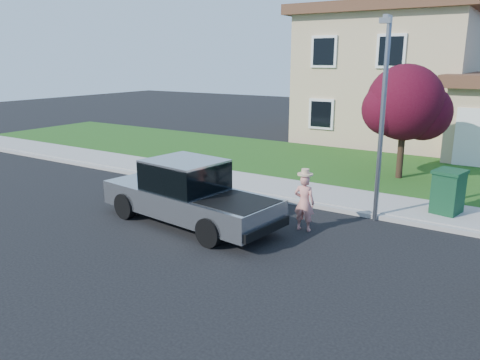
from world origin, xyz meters
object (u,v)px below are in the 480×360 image
(woman, at_px, (304,202))
(ornamental_tree, at_px, (406,106))
(street_lamp, at_px, (383,109))
(pickup_truck, at_px, (188,194))
(trash_bin, at_px, (448,191))

(woman, distance_m, ornamental_tree, 6.82)
(ornamental_tree, height_order, street_lamp, street_lamp)
(ornamental_tree, xyz_separation_m, street_lamp, (0.56, -4.82, 0.35))
(woman, relative_size, ornamental_tree, 0.40)
(woman, bearing_deg, pickup_truck, 16.77)
(pickup_truck, xyz_separation_m, woman, (2.79, 1.18, -0.04))
(woman, xyz_separation_m, street_lamp, (1.31, 1.69, 2.25))
(woman, height_order, street_lamp, street_lamp)
(street_lamp, bearing_deg, woman, -132.76)
(street_lamp, bearing_deg, trash_bin, 34.95)
(pickup_truck, distance_m, trash_bin, 7.06)
(trash_bin, bearing_deg, street_lamp, -128.28)
(woman, bearing_deg, street_lamp, -133.95)
(pickup_truck, height_order, woman, pickup_truck)
(trash_bin, relative_size, street_lamp, 0.23)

